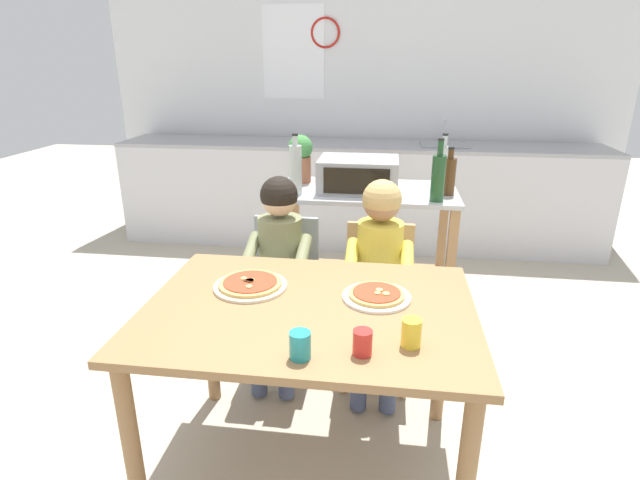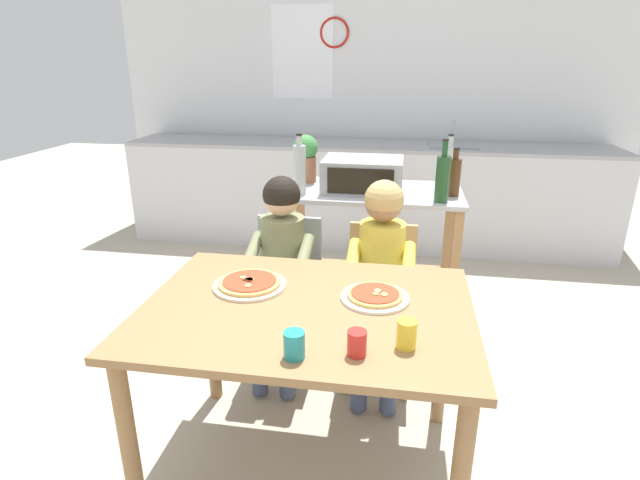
{
  "view_description": "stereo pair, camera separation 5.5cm",
  "coord_description": "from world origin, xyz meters",
  "px_view_note": "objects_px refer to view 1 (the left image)",
  "views": [
    {
      "loc": [
        0.26,
        -1.62,
        1.61
      ],
      "look_at": [
        0.0,
        0.3,
        0.9
      ],
      "focal_mm": 28.08,
      "sensor_mm": 36.0,
      "label": 1
    },
    {
      "loc": [
        0.32,
        -1.61,
        1.61
      ],
      "look_at": [
        0.0,
        0.3,
        0.9
      ],
      "focal_mm": 28.08,
      "sensor_mm": 36.0,
      "label": 2
    }
  ],
  "objects_px": {
    "toaster_oven": "(358,174)",
    "dining_chair_left": "(284,283)",
    "kitchen_island_cart": "(366,236)",
    "bottle_brown_beer": "(295,169)",
    "potted_herb_plant": "(301,157)",
    "drinking_cup_teal": "(300,345)",
    "bottle_tall_green_wine": "(443,164)",
    "pizza_plate_cream": "(250,285)",
    "pizza_plate_white": "(377,295)",
    "child_in_olive_shirt": "(278,258)",
    "dining_chair_right": "(378,292)",
    "bottle_dark_olive_oil": "(449,175)",
    "drinking_cup_yellow": "(411,333)",
    "drinking_cup_red": "(363,342)",
    "bottle_clear_vinegar": "(438,177)",
    "child_in_yellow_shirt": "(379,265)",
    "dining_table": "(309,331)"
  },
  "relations": [
    {
      "from": "potted_herb_plant",
      "to": "child_in_olive_shirt",
      "type": "bearing_deg",
      "value": -88.91
    },
    {
      "from": "toaster_oven",
      "to": "child_in_yellow_shirt",
      "type": "height_order",
      "value": "child_in_yellow_shirt"
    },
    {
      "from": "potted_herb_plant",
      "to": "dining_chair_right",
      "type": "xyz_separation_m",
      "value": [
        0.51,
        -0.68,
        -0.56
      ]
    },
    {
      "from": "bottle_tall_green_wine",
      "to": "pizza_plate_cream",
      "type": "xyz_separation_m",
      "value": [
        -0.85,
        -1.3,
        -0.24
      ]
    },
    {
      "from": "pizza_plate_white",
      "to": "dining_table",
      "type": "bearing_deg",
      "value": -158.51
    },
    {
      "from": "kitchen_island_cart",
      "to": "dining_table",
      "type": "distance_m",
      "value": 1.26
    },
    {
      "from": "bottle_dark_olive_oil",
      "to": "pizza_plate_white",
      "type": "xyz_separation_m",
      "value": [
        -0.36,
        -1.1,
        -0.23
      ]
    },
    {
      "from": "dining_chair_left",
      "to": "drinking_cup_yellow",
      "type": "bearing_deg",
      "value": -57.65
    },
    {
      "from": "bottle_tall_green_wine",
      "to": "dining_chair_right",
      "type": "bearing_deg",
      "value": -115.93
    },
    {
      "from": "potted_herb_plant",
      "to": "dining_chair_left",
      "type": "relative_size",
      "value": 0.36
    },
    {
      "from": "drinking_cup_yellow",
      "to": "bottle_dark_olive_oil",
      "type": "bearing_deg",
      "value": 80.21
    },
    {
      "from": "potted_herb_plant",
      "to": "dining_chair_right",
      "type": "height_order",
      "value": "potted_herb_plant"
    },
    {
      "from": "toaster_oven",
      "to": "dining_chair_left",
      "type": "xyz_separation_m",
      "value": [
        -0.35,
        -0.47,
        -0.49
      ]
    },
    {
      "from": "kitchen_island_cart",
      "to": "bottle_clear_vinegar",
      "type": "xyz_separation_m",
      "value": [
        0.38,
        -0.2,
        0.43
      ]
    },
    {
      "from": "drinking_cup_yellow",
      "to": "drinking_cup_red",
      "type": "height_order",
      "value": "drinking_cup_yellow"
    },
    {
      "from": "kitchen_island_cart",
      "to": "bottle_brown_beer",
      "type": "xyz_separation_m",
      "value": [
        -0.4,
        -0.17,
        0.44
      ]
    },
    {
      "from": "bottle_tall_green_wine",
      "to": "dining_chair_left",
      "type": "height_order",
      "value": "bottle_tall_green_wine"
    },
    {
      "from": "kitchen_island_cart",
      "to": "bottle_dark_olive_oil",
      "type": "height_order",
      "value": "bottle_dark_olive_oil"
    },
    {
      "from": "bottle_dark_olive_oil",
      "to": "drinking_cup_teal",
      "type": "relative_size",
      "value": 3.1
    },
    {
      "from": "bottle_brown_beer",
      "to": "potted_herb_plant",
      "type": "distance_m",
      "value": 0.31
    },
    {
      "from": "dining_chair_right",
      "to": "pizza_plate_cream",
      "type": "bearing_deg",
      "value": -130.38
    },
    {
      "from": "dining_table",
      "to": "child_in_olive_shirt",
      "type": "relative_size",
      "value": 1.15
    },
    {
      "from": "bottle_tall_green_wine",
      "to": "drinking_cup_red",
      "type": "bearing_deg",
      "value": -102.5
    },
    {
      "from": "bottle_dark_olive_oil",
      "to": "dining_chair_right",
      "type": "distance_m",
      "value": 0.79
    },
    {
      "from": "drinking_cup_red",
      "to": "child_in_olive_shirt",
      "type": "bearing_deg",
      "value": 116.89
    },
    {
      "from": "dining_chair_left",
      "to": "potted_herb_plant",
      "type": "bearing_deg",
      "value": 91.3
    },
    {
      "from": "dining_chair_right",
      "to": "pizza_plate_white",
      "type": "xyz_separation_m",
      "value": [
        0.0,
        -0.62,
        0.28
      ]
    },
    {
      "from": "drinking_cup_red",
      "to": "drinking_cup_teal",
      "type": "bearing_deg",
      "value": -166.3
    },
    {
      "from": "kitchen_island_cart",
      "to": "dining_chair_right",
      "type": "height_order",
      "value": "kitchen_island_cart"
    },
    {
      "from": "bottle_brown_beer",
      "to": "dining_chair_left",
      "type": "height_order",
      "value": "bottle_brown_beer"
    },
    {
      "from": "toaster_oven",
      "to": "bottle_brown_beer",
      "type": "xyz_separation_m",
      "value": [
        -0.34,
        -0.15,
        0.05
      ]
    },
    {
      "from": "kitchen_island_cart",
      "to": "child_in_olive_shirt",
      "type": "xyz_separation_m",
      "value": [
        -0.41,
        -0.62,
        0.09
      ]
    },
    {
      "from": "dining_table",
      "to": "dining_chair_left",
      "type": "xyz_separation_m",
      "value": [
        -0.26,
        0.75,
        -0.17
      ]
    },
    {
      "from": "pizza_plate_cream",
      "to": "drinking_cup_yellow",
      "type": "bearing_deg",
      "value": -29.32
    },
    {
      "from": "kitchen_island_cart",
      "to": "potted_herb_plant",
      "type": "xyz_separation_m",
      "value": [
        -0.42,
        0.14,
        0.45
      ]
    },
    {
      "from": "toaster_oven",
      "to": "pizza_plate_cream",
      "type": "relative_size",
      "value": 1.55
    },
    {
      "from": "child_in_yellow_shirt",
      "to": "bottle_clear_vinegar",
      "type": "bearing_deg",
      "value": 57.86
    },
    {
      "from": "bottle_brown_beer",
      "to": "bottle_clear_vinegar",
      "type": "xyz_separation_m",
      "value": [
        0.78,
        -0.03,
        -0.01
      ]
    },
    {
      "from": "bottle_dark_olive_oil",
      "to": "child_in_olive_shirt",
      "type": "distance_m",
      "value": 1.08
    },
    {
      "from": "drinking_cup_yellow",
      "to": "drinking_cup_teal",
      "type": "distance_m",
      "value": 0.35
    },
    {
      "from": "pizza_plate_white",
      "to": "drinking_cup_red",
      "type": "distance_m",
      "value": 0.39
    },
    {
      "from": "bottle_clear_vinegar",
      "to": "dining_chair_right",
      "type": "xyz_separation_m",
      "value": [
        -0.29,
        -0.34,
        -0.53
      ]
    },
    {
      "from": "drinking_cup_teal",
      "to": "potted_herb_plant",
      "type": "bearing_deg",
      "value": 99.74
    },
    {
      "from": "pizza_plate_white",
      "to": "drinking_cup_teal",
      "type": "bearing_deg",
      "value": -116.89
    },
    {
      "from": "potted_herb_plant",
      "to": "kitchen_island_cart",
      "type": "bearing_deg",
      "value": -18.33
    },
    {
      "from": "drinking_cup_teal",
      "to": "dining_chair_left",
      "type": "bearing_deg",
      "value": 104.52
    },
    {
      "from": "dining_chair_left",
      "to": "dining_chair_right",
      "type": "relative_size",
      "value": 1.0
    },
    {
      "from": "dining_chair_left",
      "to": "drinking_cup_teal",
      "type": "relative_size",
      "value": 9.31
    },
    {
      "from": "dining_chair_left",
      "to": "dining_chair_right",
      "type": "distance_m",
      "value": 0.5
    },
    {
      "from": "bottle_dark_olive_oil",
      "to": "dining_chair_right",
      "type": "relative_size",
      "value": 0.33
    }
  ]
}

